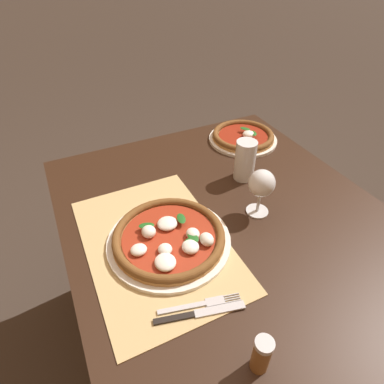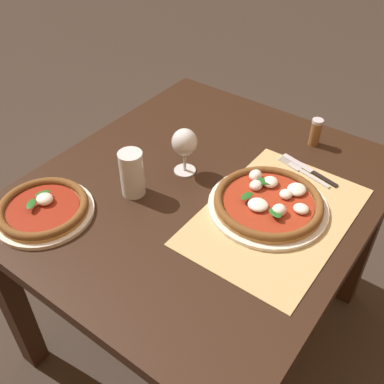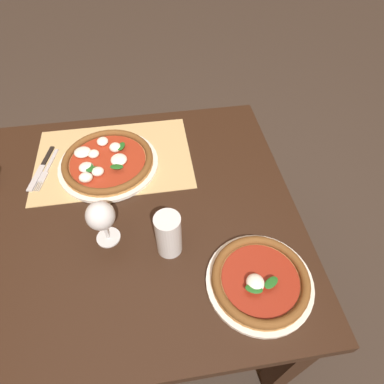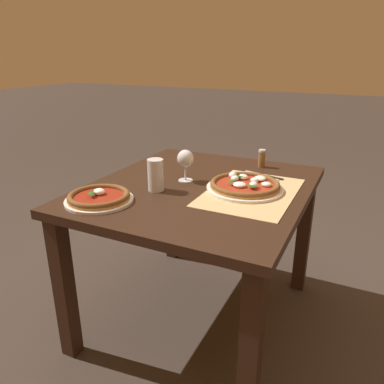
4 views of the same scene
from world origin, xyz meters
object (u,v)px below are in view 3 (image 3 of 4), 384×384
(pizza_near, at_px, (107,161))
(knife, at_px, (41,168))
(wine_glass, at_px, (101,217))
(pint_glass, at_px, (169,235))
(fork, at_px, (47,169))
(pizza_far, at_px, (260,280))

(pizza_near, bearing_deg, knife, -5.00)
(wine_glass, height_order, pint_glass, wine_glass)
(pint_glass, bearing_deg, fork, -43.54)
(pizza_far, distance_m, knife, 0.82)
(pint_glass, bearing_deg, wine_glass, -19.23)
(pizza_near, xyz_separation_m, fork, (0.21, -0.01, -0.02))
(wine_glass, bearing_deg, pizza_far, 152.95)
(pint_glass, height_order, knife, pint_glass)
(wine_glass, xyz_separation_m, fork, (0.22, -0.31, -0.10))
(pizza_far, relative_size, fork, 1.44)
(pizza_near, relative_size, knife, 1.63)
(pizza_near, height_order, fork, pizza_near)
(wine_glass, bearing_deg, pizza_near, -89.21)
(pizza_near, height_order, wine_glass, wine_glass)
(pint_glass, height_order, fork, pint_glass)
(fork, bearing_deg, pint_glass, 136.46)
(fork, bearing_deg, wine_glass, 124.80)
(pizza_near, relative_size, pint_glass, 2.40)
(pizza_far, height_order, knife, pizza_far)
(pizza_far, xyz_separation_m, wine_glass, (0.40, -0.20, 0.09))
(pizza_near, distance_m, pizza_far, 0.65)
(fork, bearing_deg, pizza_far, 140.10)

